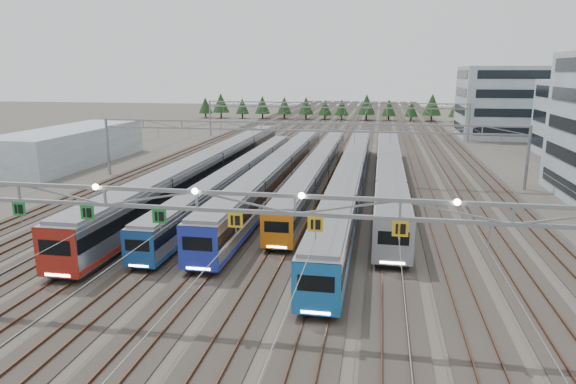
% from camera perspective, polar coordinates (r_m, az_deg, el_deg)
% --- Properties ---
extents(ground, '(400.00, 400.00, 0.00)m').
position_cam_1_polar(ground, '(31.83, -9.56, -13.78)').
color(ground, '#47423A').
rests_on(ground, ground).
extents(track_bed, '(54.00, 260.00, 5.42)m').
position_cam_1_polar(track_bed, '(127.63, 5.72, 7.40)').
color(track_bed, '#2D2823').
rests_on(track_bed, ground).
extents(train_a, '(3.19, 66.02, 4.16)m').
position_cam_1_polar(train_a, '(66.93, -8.49, 2.75)').
color(train_a, black).
rests_on(train_a, ground).
extents(train_b, '(2.53, 54.73, 3.28)m').
position_cam_1_polar(train_b, '(63.11, -5.39, 1.79)').
color(train_b, black).
rests_on(train_b, ground).
extents(train_c, '(2.98, 60.38, 3.89)m').
position_cam_1_polar(train_c, '(64.78, -0.88, 2.42)').
color(train_c, black).
rests_on(train_c, ground).
extents(train_d, '(2.70, 54.99, 3.52)m').
position_cam_1_polar(train_d, '(66.96, 3.39, 2.60)').
color(train_d, black).
rests_on(train_d, ground).
extents(train_e, '(2.92, 67.04, 3.80)m').
position_cam_1_polar(train_e, '(61.82, 7.00, 1.76)').
color(train_e, black).
rests_on(train_e, ground).
extents(train_f, '(3.04, 54.85, 3.96)m').
position_cam_1_polar(train_f, '(64.38, 11.14, 2.14)').
color(train_f, black).
rests_on(train_f, ground).
extents(gantry_near, '(56.36, 0.61, 8.08)m').
position_cam_1_polar(gantry_near, '(29.23, -10.25, -1.39)').
color(gantry_near, gray).
rests_on(gantry_near, ground).
extents(gantry_mid, '(56.36, 0.36, 8.00)m').
position_cam_1_polar(gantry_mid, '(67.80, 1.67, 6.49)').
color(gantry_mid, gray).
rests_on(gantry_mid, ground).
extents(gantry_far, '(56.36, 0.36, 8.00)m').
position_cam_1_polar(gantry_far, '(112.32, 5.14, 9.13)').
color(gantry_far, gray).
rests_on(gantry_far, ground).
extents(depot_bldg_north, '(22.00, 18.00, 15.50)m').
position_cam_1_polar(depot_bldg_north, '(125.54, 23.64, 9.14)').
color(depot_bldg_north, '#90A3AB').
rests_on(depot_bldg_north, ground).
extents(west_shed, '(10.00, 30.00, 5.56)m').
position_cam_1_polar(west_shed, '(88.89, -23.02, 4.71)').
color(west_shed, '#90A3AB').
rests_on(west_shed, ground).
extents(treeline, '(81.20, 5.60, 7.02)m').
position_cam_1_polar(treeline, '(157.81, 3.99, 9.54)').
color(treeline, '#332114').
rests_on(treeline, ground).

